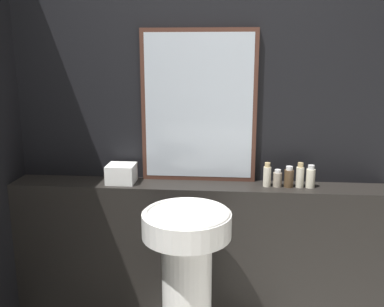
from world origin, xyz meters
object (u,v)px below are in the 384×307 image
(pedestal_sink, at_px, (187,273))
(mirror, at_px, (199,107))
(towel_stack, at_px, (121,174))
(hand_soap_bottle, at_px, (311,177))
(shampoo_bottle, at_px, (267,175))
(lotion_bottle, at_px, (289,177))
(conditioner_bottle, at_px, (277,179))
(body_wash_bottle, at_px, (300,176))

(pedestal_sink, bearing_deg, mirror, 87.32)
(mirror, xyz_separation_m, towel_stack, (-0.46, -0.10, -0.40))
(mirror, distance_m, hand_soap_bottle, 0.77)
(shampoo_bottle, xyz_separation_m, lotion_bottle, (0.13, 0.00, -0.01))
(mirror, distance_m, lotion_bottle, 0.67)
(mirror, bearing_deg, shampoo_bottle, -13.49)
(lotion_bottle, bearing_deg, conditioner_bottle, 180.00)
(pedestal_sink, xyz_separation_m, lotion_bottle, (0.56, 0.42, 0.41))
(towel_stack, xyz_separation_m, body_wash_bottle, (1.06, -0.00, 0.01))
(body_wash_bottle, relative_size, hand_soap_bottle, 1.09)
(mirror, bearing_deg, pedestal_sink, -92.68)
(body_wash_bottle, bearing_deg, towel_stack, 180.00)
(towel_stack, distance_m, shampoo_bottle, 0.87)
(shampoo_bottle, xyz_separation_m, body_wash_bottle, (0.19, -0.00, 0.00))
(shampoo_bottle, height_order, lotion_bottle, shampoo_bottle)
(towel_stack, relative_size, lotion_bottle, 1.33)
(conditioner_bottle, bearing_deg, mirror, 168.21)
(towel_stack, xyz_separation_m, conditioner_bottle, (0.93, 0.00, -0.01))
(towel_stack, xyz_separation_m, lotion_bottle, (1.00, 0.00, 0.00))
(hand_soap_bottle, bearing_deg, conditioner_bottle, 180.00)
(shampoo_bottle, bearing_deg, body_wash_bottle, -0.00)
(lotion_bottle, xyz_separation_m, body_wash_bottle, (0.06, -0.00, 0.01))
(shampoo_bottle, distance_m, conditioner_bottle, 0.06)
(pedestal_sink, xyz_separation_m, hand_soap_bottle, (0.68, 0.42, 0.41))
(pedestal_sink, height_order, conditioner_bottle, conditioner_bottle)
(conditioner_bottle, relative_size, lotion_bottle, 0.83)
(body_wash_bottle, bearing_deg, lotion_bottle, 180.00)
(mirror, bearing_deg, conditioner_bottle, -11.79)
(lotion_bottle, bearing_deg, mirror, 169.63)
(shampoo_bottle, height_order, hand_soap_bottle, shampoo_bottle)
(shampoo_bottle, xyz_separation_m, conditioner_bottle, (0.06, 0.00, -0.02))
(pedestal_sink, xyz_separation_m, towel_stack, (-0.44, 0.42, 0.40))
(towel_stack, distance_m, conditioner_bottle, 0.93)
(conditioner_bottle, bearing_deg, hand_soap_bottle, -0.00)
(lotion_bottle, xyz_separation_m, hand_soap_bottle, (0.12, 0.00, 0.00))
(lotion_bottle, bearing_deg, towel_stack, 180.00)
(mirror, xyz_separation_m, body_wash_bottle, (0.60, -0.10, -0.39))
(towel_stack, height_order, hand_soap_bottle, hand_soap_bottle)
(conditioner_bottle, height_order, hand_soap_bottle, hand_soap_bottle)
(pedestal_sink, distance_m, body_wash_bottle, 0.86)
(pedestal_sink, height_order, body_wash_bottle, body_wash_bottle)
(pedestal_sink, bearing_deg, towel_stack, 135.96)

